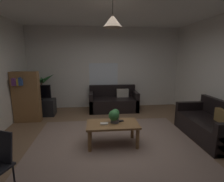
# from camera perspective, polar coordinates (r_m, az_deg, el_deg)

# --- Properties ---
(floor) EXTENTS (5.24, 5.31, 0.02)m
(floor) POSITION_cam_1_polar(r_m,az_deg,el_deg) (3.82, 0.48, -16.72)
(floor) COLOR brown
(floor) RESTS_ON ground
(rug) EXTENTS (3.41, 2.92, 0.01)m
(rug) POSITION_cam_1_polar(r_m,az_deg,el_deg) (3.64, 0.85, -18.00)
(rug) COLOR gray
(rug) RESTS_ON ground
(wall_back) EXTENTS (5.36, 0.06, 2.78)m
(wall_back) POSITION_cam_1_polar(r_m,az_deg,el_deg) (6.06, -2.33, 7.63)
(wall_back) COLOR silver
(wall_back) RESTS_ON ground
(ceiling) EXTENTS (5.24, 5.31, 0.02)m
(ceiling) POSITION_cam_1_polar(r_m,az_deg,el_deg) (3.51, 0.57, 27.94)
(ceiling) COLOR white
(window_pane) EXTENTS (1.00, 0.01, 0.91)m
(window_pane) POSITION_cam_1_polar(r_m,az_deg,el_deg) (6.05, -2.86, 4.94)
(window_pane) COLOR white
(couch_under_window) EXTENTS (1.60, 0.80, 0.82)m
(couch_under_window) POSITION_cam_1_polar(r_m,az_deg,el_deg) (5.78, 0.48, -3.76)
(couch_under_window) COLOR black
(couch_under_window) RESTS_ON ground
(couch_right_side) EXTENTS (0.80, 1.56, 0.82)m
(couch_right_side) POSITION_cam_1_polar(r_m,az_deg,el_deg) (4.43, 29.97, -10.14)
(couch_right_side) COLOR black
(couch_right_side) RESTS_ON ground
(coffee_table) EXTENTS (1.05, 0.58, 0.46)m
(coffee_table) POSITION_cam_1_polar(r_m,az_deg,el_deg) (3.56, 0.21, -11.92)
(coffee_table) COLOR olive
(coffee_table) RESTS_ON ground
(book_on_table_0) EXTENTS (0.16, 0.09, 0.03)m
(book_on_table_0) POSITION_cam_1_polar(r_m,az_deg,el_deg) (3.47, -2.62, -10.90)
(book_on_table_0) COLOR beige
(book_on_table_0) RESTS_ON coffee_table
(remote_on_table_0) EXTENTS (0.17, 0.10, 0.02)m
(remote_on_table_0) POSITION_cam_1_polar(r_m,az_deg,el_deg) (3.61, 2.64, -10.05)
(remote_on_table_0) COLOR black
(remote_on_table_0) RESTS_ON coffee_table
(potted_plant_on_table) EXTENTS (0.23, 0.24, 0.28)m
(potted_plant_on_table) POSITION_cam_1_polar(r_m,az_deg,el_deg) (3.51, 0.86, -8.22)
(potted_plant_on_table) COLOR #4C4C51
(potted_plant_on_table) RESTS_ON coffee_table
(tv_stand) EXTENTS (0.90, 0.44, 0.50)m
(tv_stand) POSITION_cam_1_polar(r_m,az_deg,el_deg) (5.73, -22.92, -5.09)
(tv_stand) COLOR black
(tv_stand) RESTS_ON ground
(tv) EXTENTS (0.72, 0.16, 0.46)m
(tv) POSITION_cam_1_polar(r_m,az_deg,el_deg) (5.60, -23.37, -0.41)
(tv) COLOR black
(tv) RESTS_ON tv_stand
(potted_palm_corner) EXTENTS (0.86, 0.71, 1.29)m
(potted_palm_corner) POSITION_cam_1_polar(r_m,az_deg,el_deg) (6.06, -22.20, -0.67)
(potted_palm_corner) COLOR #B77051
(potted_palm_corner) RESTS_ON ground
(bookshelf_corner) EXTENTS (0.70, 0.31, 1.40)m
(bookshelf_corner) POSITION_cam_1_polar(r_m,az_deg,el_deg) (5.23, -26.80, -1.68)
(bookshelf_corner) COLOR olive
(bookshelf_corner) RESTS_ON ground
(pendant_lamp) EXTENTS (0.36, 0.36, 0.47)m
(pendant_lamp) POSITION_cam_1_polar(r_m,az_deg,el_deg) (3.32, 0.24, 22.39)
(pendant_lamp) COLOR black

